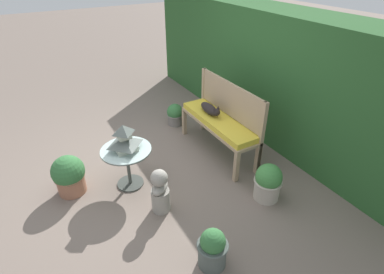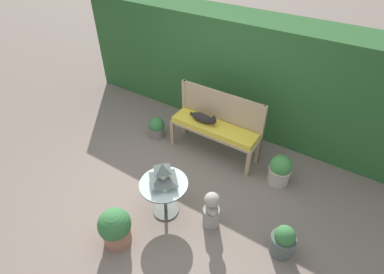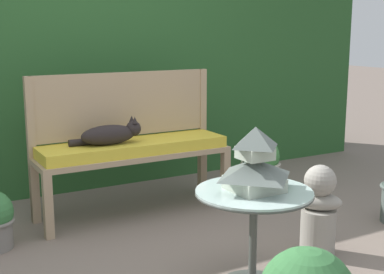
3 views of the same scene
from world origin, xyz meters
TOP-DOWN VIEW (x-y plane):
  - foliage_hedge_back at (0.00, 2.34)m, footprint 6.40×0.85m
  - garden_bench at (0.17, 1.13)m, footprint 1.49×0.42m
  - bench_backrest at (0.17, 1.32)m, footprint 1.49×0.06m
  - cat at (-0.02, 1.10)m, footprint 0.53×0.18m
  - patio_table at (0.25, -0.31)m, footprint 0.64×0.64m
  - pagoda_birdhouse at (0.25, -0.31)m, footprint 0.34×0.34m
  - garden_bust at (0.87, -0.15)m, footprint 0.31×0.31m
  - potted_plant_table_far at (1.34, 1.08)m, footprint 0.35×0.35m

SIDE VIEW (x-z plane):
  - potted_plant_table_far at x=1.34m, z-range 0.00..0.49m
  - garden_bust at x=0.87m, z-range -0.01..0.57m
  - patio_table at x=0.25m, z-range 0.16..0.72m
  - garden_bench at x=0.17m, z-range 0.20..0.77m
  - cat at x=-0.02m, z-range 0.55..0.75m
  - pagoda_birdhouse at x=0.25m, z-range 0.53..0.88m
  - bench_backrest at x=0.17m, z-range 0.23..1.31m
  - foliage_hedge_back at x=0.00m, z-range 0.00..1.96m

